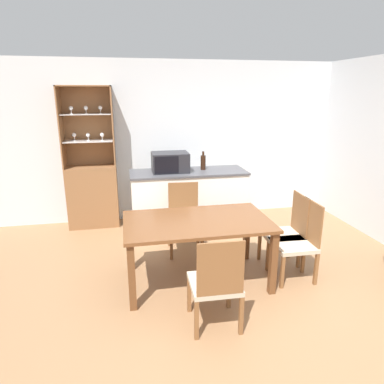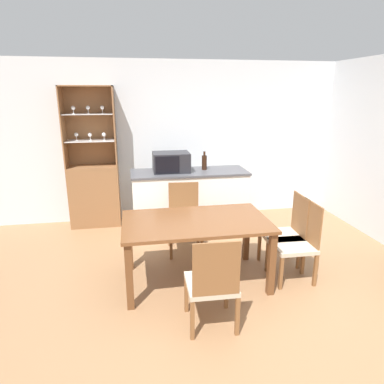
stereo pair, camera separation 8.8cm
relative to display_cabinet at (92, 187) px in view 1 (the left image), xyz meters
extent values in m
plane|color=#936B47|center=(1.47, -2.42, -0.64)|extent=(18.00, 18.00, 0.00)
cube|color=silver|center=(1.47, 0.21, 0.64)|extent=(6.80, 0.06, 2.55)
cube|color=white|center=(1.43, -0.52, -0.18)|extent=(1.69, 0.60, 0.90)
cube|color=#4C4C51|center=(1.43, -0.52, 0.28)|extent=(1.72, 0.63, 0.03)
cube|color=brown|center=(0.00, -0.01, -0.16)|extent=(0.76, 0.38, 0.96)
cube|color=brown|center=(0.00, 0.17, 0.92)|extent=(0.76, 0.02, 1.19)
cube|color=brown|center=(-0.37, -0.01, 0.92)|extent=(0.02, 0.38, 1.19)
cube|color=brown|center=(0.37, -0.01, 0.92)|extent=(0.02, 0.38, 1.19)
cube|color=brown|center=(0.00, -0.01, 1.51)|extent=(0.76, 0.38, 0.02)
cube|color=white|center=(0.00, -0.01, 0.72)|extent=(0.72, 0.34, 0.01)
cube|color=white|center=(0.00, -0.01, 1.11)|extent=(0.72, 0.34, 0.01)
cylinder|color=white|center=(-0.21, 0.04, 0.72)|extent=(0.04, 0.04, 0.01)
cylinder|color=white|center=(-0.21, 0.04, 0.75)|extent=(0.01, 0.01, 0.06)
sphere|color=white|center=(-0.21, 0.04, 0.81)|extent=(0.06, 0.06, 0.06)
cylinder|color=white|center=(-0.21, -0.02, 1.12)|extent=(0.04, 0.04, 0.01)
cylinder|color=white|center=(-0.21, -0.02, 1.15)|extent=(0.01, 0.01, 0.06)
sphere|color=white|center=(-0.21, -0.02, 1.20)|extent=(0.06, 0.06, 0.06)
cylinder|color=white|center=(0.00, -0.01, 0.72)|extent=(0.04, 0.04, 0.01)
cylinder|color=white|center=(0.00, -0.01, 0.75)|extent=(0.01, 0.01, 0.06)
sphere|color=white|center=(0.00, -0.01, 0.81)|extent=(0.06, 0.06, 0.06)
cylinder|color=white|center=(0.00, 0.02, 1.12)|extent=(0.04, 0.04, 0.01)
cylinder|color=white|center=(0.00, 0.02, 1.15)|extent=(0.01, 0.01, 0.06)
sphere|color=white|center=(0.00, 0.02, 1.20)|extent=(0.06, 0.06, 0.06)
cylinder|color=white|center=(0.21, -0.03, 0.72)|extent=(0.04, 0.04, 0.01)
cylinder|color=white|center=(0.21, -0.03, 0.75)|extent=(0.01, 0.01, 0.06)
sphere|color=white|center=(0.21, -0.03, 0.81)|extent=(0.06, 0.06, 0.06)
cylinder|color=white|center=(0.21, 0.02, 1.12)|extent=(0.04, 0.04, 0.01)
cylinder|color=white|center=(0.21, 0.02, 1.15)|extent=(0.01, 0.01, 0.06)
sphere|color=white|center=(0.21, 0.02, 1.20)|extent=(0.06, 0.06, 0.06)
cube|color=brown|center=(1.25, -1.99, 0.08)|extent=(1.57, 0.92, 0.04)
cube|color=brown|center=(0.53, -2.39, -0.29)|extent=(0.07, 0.07, 0.70)
cube|color=brown|center=(1.98, -2.39, -0.29)|extent=(0.07, 0.07, 0.70)
cube|color=brown|center=(0.53, -1.59, -0.29)|extent=(0.07, 0.07, 0.70)
cube|color=brown|center=(1.98, -1.59, -0.29)|extent=(0.07, 0.07, 0.70)
cube|color=#C1B299|center=(2.33, -2.13, -0.23)|extent=(0.44, 0.44, 0.05)
cube|color=brown|center=(2.54, -2.13, 0.03)|extent=(0.02, 0.40, 0.48)
cube|color=brown|center=(2.13, -2.32, -0.45)|extent=(0.04, 0.04, 0.38)
cube|color=brown|center=(2.13, -1.93, -0.45)|extent=(0.04, 0.04, 0.38)
cube|color=brown|center=(2.52, -2.33, -0.45)|extent=(0.04, 0.04, 0.38)
cube|color=brown|center=(2.53, -1.93, -0.45)|extent=(0.04, 0.04, 0.38)
cube|color=#C1B299|center=(1.25, -1.24, -0.23)|extent=(0.46, 0.46, 0.05)
cube|color=brown|center=(1.27, -1.03, 0.03)|extent=(0.40, 0.04, 0.48)
cube|color=brown|center=(1.44, -1.45, -0.45)|extent=(0.04, 0.04, 0.38)
cube|color=brown|center=(1.04, -1.42, -0.45)|extent=(0.04, 0.04, 0.38)
cube|color=brown|center=(1.46, -1.05, -0.45)|extent=(0.04, 0.04, 0.38)
cube|color=brown|center=(1.07, -1.03, -0.45)|extent=(0.04, 0.04, 0.38)
cube|color=#C1B299|center=(1.25, -2.74, -0.23)|extent=(0.45, 0.45, 0.05)
cube|color=brown|center=(1.25, -2.95, 0.03)|extent=(0.40, 0.03, 0.48)
cube|color=brown|center=(1.06, -2.53, -0.45)|extent=(0.04, 0.04, 0.38)
cube|color=brown|center=(1.46, -2.55, -0.45)|extent=(0.04, 0.04, 0.38)
cube|color=brown|center=(1.05, -2.93, -0.45)|extent=(0.04, 0.04, 0.38)
cube|color=brown|center=(1.44, -2.94, -0.45)|extent=(0.04, 0.04, 0.38)
cube|color=#C1B299|center=(2.33, -1.85, -0.23)|extent=(0.45, 0.45, 0.05)
cube|color=brown|center=(2.54, -1.86, 0.03)|extent=(0.03, 0.40, 0.48)
cube|color=brown|center=(2.12, -2.04, -0.45)|extent=(0.04, 0.04, 0.38)
cube|color=brown|center=(2.14, -1.64, -0.45)|extent=(0.04, 0.04, 0.38)
cube|color=brown|center=(2.52, -2.06, -0.45)|extent=(0.04, 0.04, 0.38)
cube|color=brown|center=(2.53, -1.66, -0.45)|extent=(0.04, 0.04, 0.38)
cube|color=#232328|center=(1.17, -0.48, 0.44)|extent=(0.53, 0.39, 0.28)
cube|color=black|center=(1.09, -0.68, 0.44)|extent=(0.34, 0.01, 0.24)
cylinder|color=black|center=(1.67, -0.45, 0.41)|extent=(0.08, 0.08, 0.21)
cylinder|color=black|center=(1.67, -0.45, 0.54)|extent=(0.03, 0.03, 0.06)
camera|label=1|loc=(0.53, -5.36, 1.42)|focal=32.00mm
camera|label=2|loc=(0.61, -5.38, 1.42)|focal=32.00mm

